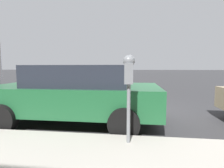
% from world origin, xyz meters
% --- Properties ---
extents(ground_plane, '(220.00, 220.00, 0.00)m').
position_xyz_m(ground_plane, '(0.00, 0.00, 0.00)').
color(ground_plane, '#333335').
extents(parking_meter, '(0.21, 0.19, 1.46)m').
position_xyz_m(parking_meter, '(-2.51, -0.09, 1.28)').
color(parking_meter, gray).
rests_on(parking_meter, sidewalk).
extents(car_green, '(2.17, 4.23, 1.47)m').
position_xyz_m(car_green, '(-1.05, 1.27, 0.78)').
color(car_green, '#1E5B33').
rests_on(car_green, ground_plane).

